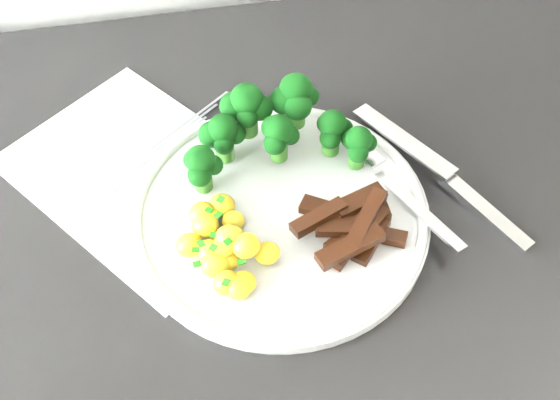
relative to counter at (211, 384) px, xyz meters
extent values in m
cube|color=black|center=(0.00, 0.01, 0.00)|extent=(2.44, 0.61, 0.92)
cube|color=white|center=(-0.03, 0.04, 0.46)|extent=(0.33, 0.35, 0.00)
cube|color=slate|center=(0.02, 0.11, 0.46)|extent=(0.11, 0.08, 0.00)
cube|color=slate|center=(0.01, 0.09, 0.46)|extent=(0.10, 0.08, 0.00)
cube|color=slate|center=(0.00, 0.08, 0.46)|extent=(0.10, 0.08, 0.00)
cube|color=slate|center=(-0.02, 0.06, 0.46)|extent=(0.10, 0.08, 0.00)
cube|color=slate|center=(-0.03, 0.04, 0.46)|extent=(0.09, 0.07, 0.00)
cube|color=slate|center=(-0.04, 0.03, 0.46)|extent=(0.09, 0.07, 0.00)
cylinder|color=white|center=(0.10, -0.04, 0.46)|extent=(0.30, 0.30, 0.01)
torus|color=white|center=(0.10, -0.04, 0.47)|extent=(0.30, 0.30, 0.01)
cylinder|color=#2F661F|center=(0.11, 0.02, 0.49)|extent=(0.02, 0.02, 0.03)
sphere|color=black|center=(0.12, 0.02, 0.51)|extent=(0.02, 0.02, 0.02)
sphere|color=black|center=(0.11, 0.04, 0.51)|extent=(0.03, 0.03, 0.03)
sphere|color=black|center=(0.11, 0.01, 0.51)|extent=(0.02, 0.02, 0.02)
sphere|color=black|center=(0.11, 0.02, 0.52)|extent=(0.03, 0.03, 0.03)
cylinder|color=#2F661F|center=(0.17, 0.03, 0.48)|extent=(0.02, 0.02, 0.03)
sphere|color=black|center=(0.18, 0.03, 0.50)|extent=(0.02, 0.02, 0.02)
sphere|color=black|center=(0.17, 0.04, 0.50)|extent=(0.02, 0.02, 0.02)
sphere|color=black|center=(0.16, 0.02, 0.50)|extent=(0.02, 0.02, 0.02)
sphere|color=black|center=(0.17, 0.03, 0.51)|extent=(0.03, 0.03, 0.03)
cylinder|color=#2F661F|center=(0.06, 0.04, 0.48)|extent=(0.02, 0.02, 0.03)
sphere|color=black|center=(0.07, 0.04, 0.50)|extent=(0.02, 0.02, 0.02)
sphere|color=black|center=(0.06, 0.06, 0.50)|extent=(0.02, 0.02, 0.02)
sphere|color=black|center=(0.05, 0.05, 0.51)|extent=(0.03, 0.03, 0.03)
sphere|color=black|center=(0.06, 0.03, 0.50)|extent=(0.02, 0.02, 0.02)
sphere|color=black|center=(0.06, 0.04, 0.51)|extent=(0.03, 0.03, 0.03)
cylinder|color=#2F661F|center=(0.14, 0.07, 0.50)|extent=(0.02, 0.02, 0.03)
sphere|color=black|center=(0.15, 0.07, 0.52)|extent=(0.02, 0.02, 0.02)
sphere|color=black|center=(0.14, 0.08, 0.52)|extent=(0.03, 0.03, 0.03)
sphere|color=black|center=(0.12, 0.07, 0.52)|extent=(0.03, 0.03, 0.03)
sphere|color=black|center=(0.14, 0.06, 0.52)|extent=(0.03, 0.03, 0.03)
sphere|color=black|center=(0.14, 0.07, 0.53)|extent=(0.04, 0.04, 0.04)
cylinder|color=#2F661F|center=(0.09, 0.07, 0.49)|extent=(0.02, 0.02, 0.03)
sphere|color=black|center=(0.10, 0.06, 0.52)|extent=(0.03, 0.03, 0.03)
sphere|color=black|center=(0.09, 0.08, 0.52)|extent=(0.02, 0.02, 0.02)
sphere|color=black|center=(0.07, 0.07, 0.52)|extent=(0.03, 0.03, 0.03)
sphere|color=black|center=(0.08, 0.05, 0.52)|extent=(0.02, 0.02, 0.02)
sphere|color=black|center=(0.09, 0.07, 0.53)|extent=(0.03, 0.03, 0.03)
cylinder|color=#2F661F|center=(0.19, 0.01, 0.48)|extent=(0.02, 0.02, 0.02)
sphere|color=black|center=(0.20, 0.01, 0.50)|extent=(0.02, 0.02, 0.02)
sphere|color=black|center=(0.19, 0.02, 0.50)|extent=(0.02, 0.02, 0.02)
sphere|color=black|center=(0.19, 0.00, 0.50)|extent=(0.02, 0.02, 0.02)
sphere|color=black|center=(0.19, 0.01, 0.51)|extent=(0.03, 0.03, 0.03)
cylinder|color=#2F661F|center=(0.03, 0.01, 0.48)|extent=(0.02, 0.02, 0.03)
sphere|color=black|center=(0.04, 0.01, 0.50)|extent=(0.02, 0.02, 0.02)
sphere|color=black|center=(0.02, 0.02, 0.50)|extent=(0.02, 0.02, 0.02)
sphere|color=black|center=(0.03, 0.00, 0.50)|extent=(0.02, 0.02, 0.02)
sphere|color=black|center=(0.03, 0.01, 0.51)|extent=(0.03, 0.03, 0.03)
ellipsoid|color=yellow|center=(0.04, -0.09, 0.48)|extent=(0.03, 0.02, 0.02)
ellipsoid|color=yellow|center=(0.08, -0.09, 0.48)|extent=(0.03, 0.02, 0.02)
ellipsoid|color=yellow|center=(0.03, -0.10, 0.48)|extent=(0.03, 0.03, 0.03)
ellipsoid|color=yellow|center=(0.04, -0.03, 0.48)|extent=(0.03, 0.03, 0.02)
ellipsoid|color=yellow|center=(0.03, -0.08, 0.48)|extent=(0.03, 0.03, 0.02)
ellipsoid|color=yellow|center=(0.04, -0.08, 0.48)|extent=(0.03, 0.02, 0.02)
ellipsoid|color=yellow|center=(0.01, -0.07, 0.48)|extent=(0.03, 0.02, 0.02)
ellipsoid|color=yellow|center=(0.05, -0.12, 0.48)|extent=(0.02, 0.02, 0.02)
ellipsoid|color=yellow|center=(0.04, -0.12, 0.48)|extent=(0.03, 0.02, 0.02)
ellipsoid|color=yellow|center=(0.03, -0.06, 0.49)|extent=(0.02, 0.02, 0.02)
ellipsoid|color=yellow|center=(0.04, -0.09, 0.49)|extent=(0.02, 0.02, 0.02)
ellipsoid|color=yellow|center=(0.05, -0.08, 0.50)|extent=(0.03, 0.03, 0.02)
ellipsoid|color=yellow|center=(0.03, -0.05, 0.48)|extent=(0.03, 0.02, 0.02)
ellipsoid|color=yellow|center=(0.02, -0.03, 0.48)|extent=(0.03, 0.03, 0.02)
ellipsoid|color=yellow|center=(0.05, -0.05, 0.48)|extent=(0.02, 0.02, 0.02)
ellipsoid|color=yellow|center=(0.05, -0.12, 0.48)|extent=(0.02, 0.02, 0.02)
ellipsoid|color=yellow|center=(0.06, -0.09, 0.50)|extent=(0.03, 0.02, 0.02)
cube|color=#196D11|center=(0.02, -0.08, 0.50)|extent=(0.01, 0.01, 0.00)
cube|color=#196D11|center=(0.03, -0.08, 0.50)|extent=(0.01, 0.01, 0.00)
cube|color=#196D11|center=(0.04, -0.13, 0.50)|extent=(0.01, 0.01, 0.00)
cube|color=#196D11|center=(0.03, -0.05, 0.50)|extent=(0.01, 0.01, 0.00)
cube|color=#196D11|center=(0.01, -0.09, 0.50)|extent=(0.01, 0.01, 0.00)
cube|color=#196D11|center=(0.05, -0.08, 0.50)|extent=(0.01, 0.01, 0.00)
cube|color=#196D11|center=(0.04, -0.04, 0.50)|extent=(0.01, 0.01, 0.00)
cube|color=#196D11|center=(0.04, -0.08, 0.50)|extent=(0.01, 0.01, 0.00)
cube|color=#196D11|center=(0.01, -0.11, 0.50)|extent=(0.01, 0.01, 0.00)
cube|color=#196D11|center=(0.04, -0.06, 0.51)|extent=(0.01, 0.01, 0.00)
cube|color=#196D11|center=(0.06, -0.09, 0.50)|extent=(0.01, 0.01, 0.00)
cube|color=#196D11|center=(0.05, -0.11, 0.50)|extent=(0.01, 0.01, 0.00)
cube|color=#196D11|center=(0.03, -0.09, 0.50)|extent=(0.01, 0.01, 0.00)
cube|color=#196D11|center=(0.04, -0.09, 0.51)|extent=(0.01, 0.01, 0.00)
cube|color=black|center=(0.18, -0.09, 0.47)|extent=(0.05, 0.05, 0.01)
cube|color=black|center=(0.17, -0.06, 0.48)|extent=(0.06, 0.02, 0.01)
cube|color=black|center=(0.19, -0.09, 0.47)|extent=(0.05, 0.04, 0.01)
cube|color=black|center=(0.16, -0.09, 0.48)|extent=(0.05, 0.05, 0.02)
cube|color=black|center=(0.17, -0.05, 0.47)|extent=(0.07, 0.04, 0.01)
cube|color=black|center=(0.16, -0.08, 0.47)|extent=(0.06, 0.05, 0.01)
cube|color=black|center=(0.15, -0.05, 0.47)|extent=(0.06, 0.05, 0.01)
cube|color=black|center=(0.18, -0.05, 0.48)|extent=(0.06, 0.04, 0.01)
cube|color=black|center=(0.16, -0.10, 0.49)|extent=(0.07, 0.04, 0.01)
cube|color=black|center=(0.18, -0.08, 0.49)|extent=(0.06, 0.07, 0.02)
cube|color=black|center=(0.13, -0.07, 0.49)|extent=(0.06, 0.04, 0.01)
cube|color=black|center=(0.16, -0.08, 0.48)|extent=(0.07, 0.03, 0.01)
cube|color=black|center=(0.18, -0.08, 0.48)|extent=(0.05, 0.05, 0.01)
cube|color=silver|center=(0.24, -0.07, 0.48)|extent=(0.06, 0.12, 0.02)
cube|color=silver|center=(0.21, 0.01, 0.48)|extent=(0.03, 0.03, 0.01)
cylinder|color=silver|center=(0.20, 0.03, 0.48)|extent=(0.02, 0.04, 0.00)
cylinder|color=silver|center=(0.20, 0.03, 0.48)|extent=(0.02, 0.04, 0.00)
cylinder|color=silver|center=(0.19, 0.03, 0.48)|extent=(0.02, 0.04, 0.00)
cylinder|color=silver|center=(0.19, 0.03, 0.48)|extent=(0.02, 0.04, 0.00)
cube|color=silver|center=(0.25, 0.03, 0.47)|extent=(0.08, 0.13, 0.01)
cube|color=silver|center=(0.30, -0.07, 0.46)|extent=(0.07, 0.11, 0.02)
camera|label=1|loc=(0.02, -0.46, 1.04)|focal=45.63mm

